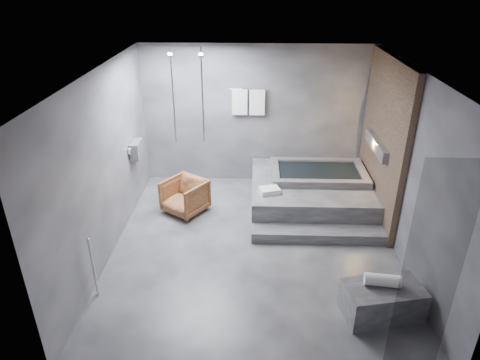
{
  "coord_description": "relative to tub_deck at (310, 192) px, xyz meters",
  "views": [
    {
      "loc": [
        -0.04,
        -5.72,
        4.04
      ],
      "look_at": [
        -0.24,
        0.3,
        1.06
      ],
      "focal_mm": 32.0,
      "sensor_mm": 36.0,
      "label": 1
    }
  ],
  "objects": [
    {
      "name": "room",
      "position": [
        -0.65,
        -1.21,
        1.48
      ],
      "size": [
        5.0,
        5.04,
        2.82
      ],
      "color": "#313134",
      "rests_on": "ground"
    },
    {
      "name": "concrete_bench",
      "position": [
        0.59,
        -2.89,
        -0.03
      ],
      "size": [
        1.06,
        0.72,
        0.44
      ],
      "primitive_type": "cube",
      "rotation": [
        0.0,
        0.0,
        0.2
      ],
      "color": "#353538",
      "rests_on": "ground"
    },
    {
      "name": "tub_deck",
      "position": [
        0.0,
        0.0,
        0.0
      ],
      "size": [
        2.2,
        2.0,
        0.5
      ],
      "primitive_type": "cube",
      "color": "#37373A",
      "rests_on": "ground"
    },
    {
      "name": "deck_towel",
      "position": [
        -0.79,
        -0.52,
        0.3
      ],
      "size": [
        0.4,
        0.34,
        0.09
      ],
      "primitive_type": "cube",
      "rotation": [
        0.0,
        0.0,
        0.3
      ],
      "color": "white",
      "rests_on": "tub_deck"
    },
    {
      "name": "driftwood_chair",
      "position": [
        -2.33,
        -0.36,
        0.07
      ],
      "size": [
        0.95,
        0.95,
        0.63
      ],
      "primitive_type": "imported",
      "rotation": [
        0.0,
        0.0,
        -0.6
      ],
      "color": "#4C2713",
      "rests_on": "ground"
    },
    {
      "name": "tub_step",
      "position": [
        0.0,
        -1.18,
        -0.16
      ],
      "size": [
        2.2,
        0.36,
        0.18
      ],
      "primitive_type": "cube",
      "color": "#37373A",
      "rests_on": "ground"
    },
    {
      "name": "rolled_towel",
      "position": [
        0.56,
        -2.85,
        0.27
      ],
      "size": [
        0.46,
        0.21,
        0.16
      ],
      "primitive_type": "cylinder",
      "rotation": [
        0.0,
        1.57,
        -0.13
      ],
      "color": "white",
      "rests_on": "concrete_bench"
    }
  ]
}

